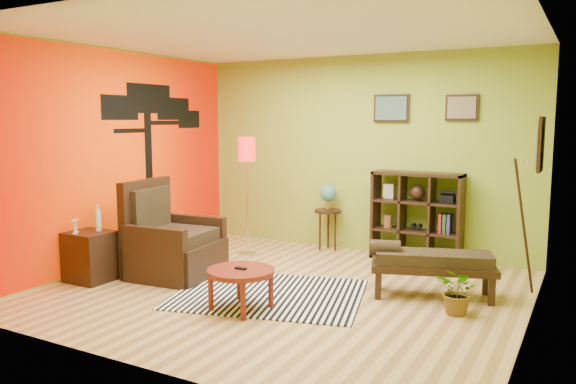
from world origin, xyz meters
The scene contains 11 objects.
ground centered at (0.00, 0.00, 0.00)m, with size 5.00×5.00×0.00m, color tan.
room_shell centered at (-0.09, 0.01, 1.80)m, with size 5.04×4.54×2.82m.
zebra_rug centered at (-0.08, -0.21, 0.01)m, with size 2.01×1.55×0.01m, color white.
coffee_table centered at (-0.08, -0.77, 0.36)m, with size 0.68×0.68×0.44m.
armchair centered at (-1.53, -0.12, 0.35)m, with size 1.04×1.05×1.17m.
side_cabinet centered at (-2.20, -0.77, 0.30)m, with size 0.50×0.45×0.90m.
floor_lamp centered at (-1.26, 1.19, 1.34)m, with size 0.25×0.25×1.66m.
globe_table centered at (-0.41, 2.03, 0.73)m, with size 0.39×0.39×0.96m.
cube_shelf centered at (0.91, 2.03, 0.60)m, with size 1.20×0.35×1.20m.
bench centered at (1.47, 0.55, 0.39)m, with size 1.38×0.85×0.60m.
potted_plant centered at (1.87, 0.13, 0.18)m, with size 0.42×0.46×0.36m, color #26661E.
Camera 1 is at (2.95, -5.32, 1.90)m, focal length 35.00 mm.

